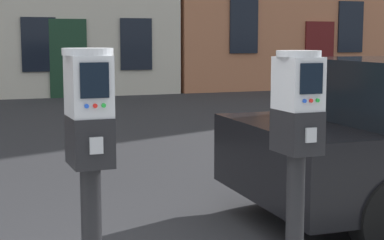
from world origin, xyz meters
TOP-DOWN VIEW (x-y plane):
  - parking_meter_near_kerb at (-0.20, -0.31)m, footprint 0.22×0.25m
  - parking_meter_twin_adjacent at (0.81, -0.31)m, footprint 0.22×0.25m

SIDE VIEW (x-z plane):
  - parking_meter_twin_adjacent at x=0.81m, z-range 0.41..1.80m
  - parking_meter_near_kerb at x=-0.20m, z-range 0.41..1.83m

